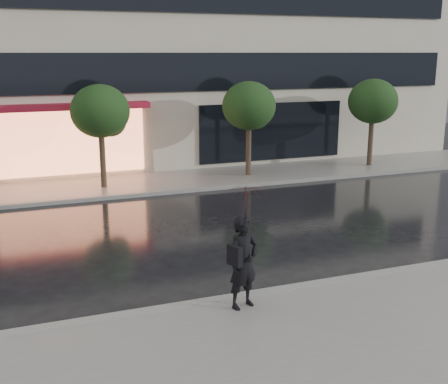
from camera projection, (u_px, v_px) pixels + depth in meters
name	position (u px, v px, depth m)	size (l,w,h in m)	color
ground	(298.00, 272.00, 13.45)	(120.00, 120.00, 0.00)	black
sidewalk_near	(380.00, 331.00, 10.49)	(60.00, 4.50, 0.12)	slate
sidewalk_far	(178.00, 181.00, 22.73)	(60.00, 3.50, 0.12)	slate
curb_near	(319.00, 285.00, 12.53)	(60.00, 0.25, 0.14)	gray
curb_far	(191.00, 190.00, 21.14)	(60.00, 0.25, 0.14)	gray
bg_building_right	(421.00, 16.00, 45.87)	(12.00, 12.00, 16.00)	#4C4C54
tree_mid_west	(102.00, 113.00, 20.82)	(2.20, 2.20, 3.99)	#33261C
tree_mid_east	(250.00, 108.00, 22.89)	(2.20, 2.20, 3.99)	#33261C
tree_far_east	(374.00, 103.00, 24.96)	(2.20, 2.20, 3.99)	#33261C
pedestrian_with_umbrella	(245.00, 234.00, 11.00)	(1.11, 1.12, 2.51)	black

